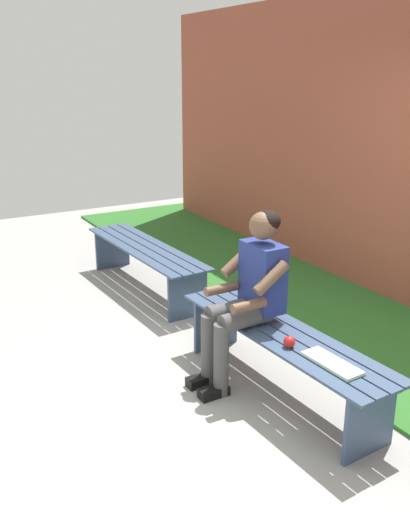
{
  "coord_description": "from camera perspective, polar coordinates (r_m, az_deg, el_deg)",
  "views": [
    {
      "loc": [
        -2.83,
        2.25,
        2.21
      ],
      "look_at": [
        0.81,
        0.15,
        0.83
      ],
      "focal_mm": 39.67,
      "sensor_mm": 36.0,
      "label": 1
    }
  ],
  "objects": [
    {
      "name": "apple",
      "position": [
        3.79,
        8.5,
        -8.55
      ],
      "size": [
        0.08,
        0.08,
        0.08
      ],
      "primitive_type": "sphere",
      "color": "red",
      "rests_on": "bench_near"
    },
    {
      "name": "bench_far",
      "position": [
        5.91,
        -6.04,
        -0.04
      ],
      "size": [
        1.98,
        0.55,
        0.48
      ],
      "rotation": [
        0.0,
        0.0,
        0.05
      ],
      "color": "#384C6B",
      "rests_on": "ground"
    },
    {
      "name": "person_seated",
      "position": [
        4.06,
        4.38,
        -3.52
      ],
      "size": [
        0.5,
        0.69,
        1.28
      ],
      "color": "navy",
      "rests_on": "ground"
    },
    {
      "name": "ground_plane",
      "position": [
        4.74,
        -11.26,
        -10.25
      ],
      "size": [
        10.0,
        7.0,
        0.04
      ],
      "primitive_type": "cube",
      "color": "#9E9E99"
    },
    {
      "name": "grass_strip",
      "position": [
        5.92,
        12.61,
        -4.02
      ],
      "size": [
        9.0,
        2.32,
        0.03
      ],
      "primitive_type": "cube",
      "color": "#2D6B28",
      "rests_on": "ground"
    },
    {
      "name": "bench_near",
      "position": [
        4.06,
        7.68,
        -8.99
      ],
      "size": [
        1.91,
        0.54,
        0.48
      ],
      "rotation": [
        0.0,
        0.0,
        0.05
      ],
      "color": "#384C6B",
      "rests_on": "ground"
    },
    {
      "name": "book_open",
      "position": [
        3.64,
        12.67,
        -10.54
      ],
      "size": [
        0.42,
        0.18,
        0.02
      ],
      "rotation": [
        0.0,
        0.0,
        0.05
      ],
      "color": "white",
      "rests_on": "bench_near"
    }
  ]
}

